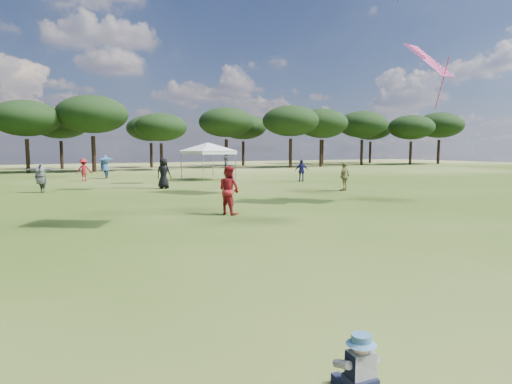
% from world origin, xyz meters
% --- Properties ---
extents(tree_line, '(108.78, 17.63, 7.77)m').
position_xyz_m(tree_line, '(2.39, 47.41, 5.42)').
color(tree_line, black).
rests_on(tree_line, ground).
extents(tent_right, '(6.01, 6.01, 3.04)m').
position_xyz_m(tent_right, '(9.22, 28.31, 2.62)').
color(tent_right, gray).
rests_on(tent_right, ground).
extents(toddler, '(0.41, 0.45, 0.59)m').
position_xyz_m(toddler, '(0.19, 1.64, 0.26)').
color(toddler, black).
rests_on(toddler, ground).
extents(festival_crowd, '(29.68, 22.67, 1.93)m').
position_xyz_m(festival_crowd, '(-2.13, 24.38, 0.89)').
color(festival_crowd, '#2B2C30').
rests_on(festival_crowd, ground).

